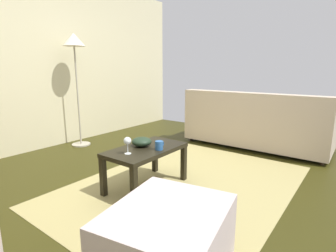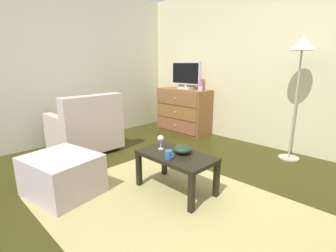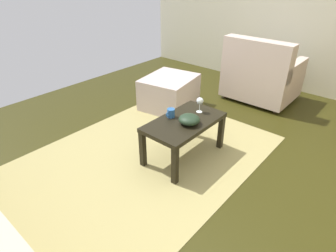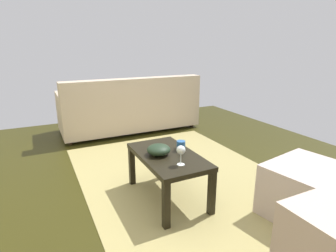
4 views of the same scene
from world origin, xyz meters
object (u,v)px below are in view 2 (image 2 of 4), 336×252
ottoman (62,175)px  lava_lamp (200,83)px  tv (186,75)px  bowl_decorative (183,149)px  dresser (183,111)px  standing_lamp (301,55)px  coffee_table (176,160)px  mug (169,155)px  armchair (86,129)px  wine_glass (161,139)px

ottoman → lava_lamp: bearing=96.6°
tv → bowl_decorative: bearing=-49.9°
dresser → standing_lamp: 2.30m
coffee_table → bowl_decorative: bowl_decorative is taller
tv → lava_lamp: tv is taller
mug → bowl_decorative: size_ratio=0.57×
dresser → coffee_table: (1.54, -1.88, -0.07)m
coffee_table → armchair: size_ratio=0.89×
coffee_table → armchair: 1.82m
lava_lamp → mug: size_ratio=2.89×
tv → armchair: bearing=-98.9°
mug → bowl_decorative: (-0.01, 0.22, 0.00)m
tv → mug: 2.65m
armchair → ottoman: size_ratio=1.31×
lava_lamp → standing_lamp: standing_lamp is taller
standing_lamp → ottoman: bearing=-116.0°
dresser → lava_lamp: 0.72m
bowl_decorative → lava_lamp: bearing=122.8°
lava_lamp → bowl_decorative: size_ratio=1.66×
tv → coffee_table: tv is taller
dresser → standing_lamp: (2.06, -0.05, 1.01)m
tv → mug: bearing=-52.8°
dresser → wine_glass: size_ratio=6.79×
mug → ottoman: mug is taller
coffee_table → ottoman: (-0.80, -0.87, -0.14)m
dresser → ottoman: size_ratio=1.52×
dresser → tv: tv is taller
mug → coffee_table: bearing=103.1°
armchair → bowl_decorative: bearing=4.0°
wine_glass → armchair: bearing=-177.9°
mug → standing_lamp: standing_lamp is taller
mug → standing_lamp: 2.25m
lava_lamp → mug: (1.14, -1.98, -0.54)m
lava_lamp → tv: bearing=170.6°
tv → standing_lamp: standing_lamp is taller
lava_lamp → armchair: lava_lamp is taller
tv → armchair: tv is taller
lava_lamp → mug: 2.35m
dresser → armchair: armchair is taller
coffee_table → mug: size_ratio=7.12×
wine_glass → standing_lamp: standing_lamp is taller
ottoman → standing_lamp: size_ratio=0.42×
bowl_decorative → standing_lamp: standing_lamp is taller
coffee_table → bowl_decorative: size_ratio=4.09×
coffee_table → standing_lamp: (0.52, 1.83, 1.08)m
ottoman → standing_lamp: 3.24m
ottoman → armchair: bearing=141.3°
dresser → armchair: bearing=-98.2°
tv → wine_glass: tv is taller
dresser → mug: 2.56m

